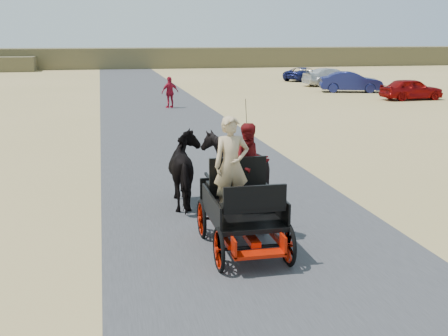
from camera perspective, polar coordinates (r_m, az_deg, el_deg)
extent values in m
plane|color=tan|center=(10.28, 4.87, -9.21)|extent=(140.00, 140.00, 0.00)
cube|color=#38383A|center=(10.27, 4.87, -9.19)|extent=(6.00, 140.00, 0.01)
cube|color=brown|center=(71.17, -10.11, 10.95)|extent=(140.00, 6.00, 2.40)
imported|color=black|center=(13.17, -3.63, -0.23)|extent=(0.91, 2.01, 1.70)
imported|color=black|center=(13.37, 1.03, 0.01)|extent=(1.37, 1.54, 1.70)
imported|color=tan|center=(10.23, 0.74, 0.27)|extent=(0.66, 0.43, 1.80)
imported|color=#660C0F|center=(10.89, 2.66, 0.47)|extent=(0.77, 0.60, 1.58)
imported|color=maroon|center=(31.33, -5.51, 7.66)|extent=(1.09, 0.74, 1.73)
imported|color=maroon|center=(37.11, 18.50, 7.62)|extent=(3.98, 1.78, 1.33)
imported|color=navy|center=(41.01, 12.78, 8.52)|extent=(4.58, 2.69, 1.43)
imported|color=silver|center=(45.87, 10.90, 9.07)|extent=(4.93, 2.33, 1.39)
imported|color=navy|center=(50.77, 8.18, 9.44)|extent=(4.59, 3.93, 1.17)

